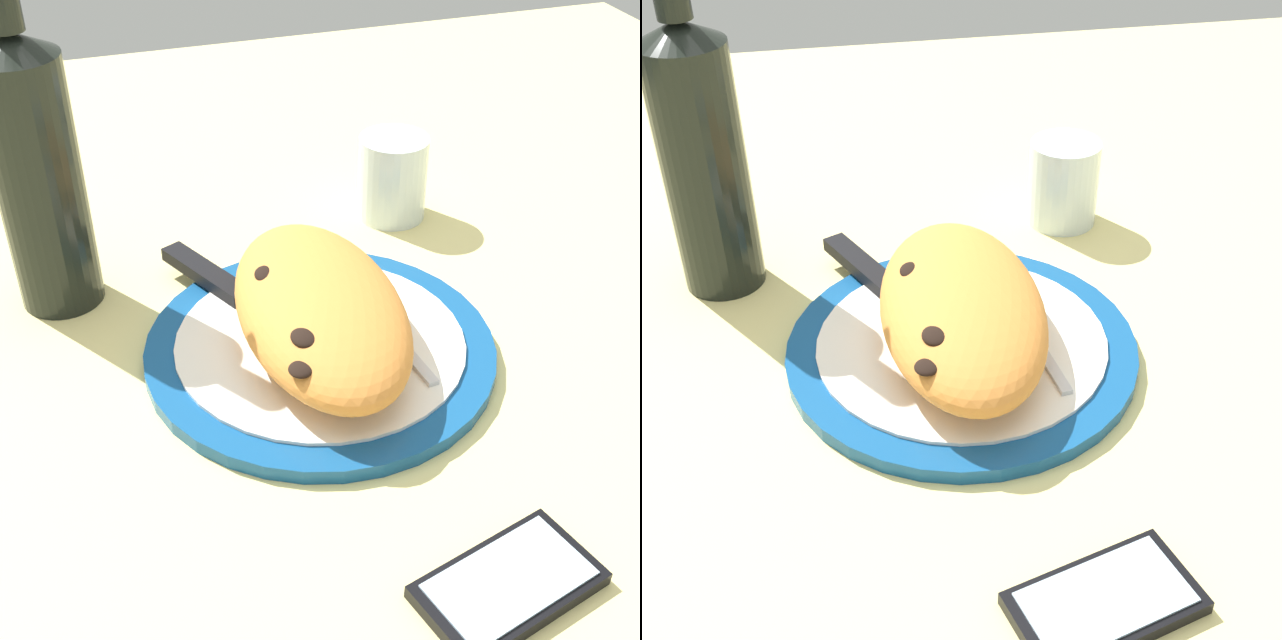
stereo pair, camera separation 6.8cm
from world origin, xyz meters
TOP-DOWN VIEW (x-y plane):
  - ground_plane at (0.00, 0.00)cm, footprint 150.00×150.00cm
  - plate at (0.00, 0.00)cm, footprint 28.16×28.16cm
  - calzone at (-0.15, 0.44)cm, footprint 24.94×14.03cm
  - fork at (1.74, -5.28)cm, footprint 16.41×3.42cm
  - knife at (8.75, 5.61)cm, footprint 21.93×11.69cm
  - smartphone at (-24.90, -3.77)cm, footprint 8.68×12.23cm
  - water_glass at (19.43, -13.91)cm, footprint 6.85×6.85cm
  - wine_bottle at (14.81, 19.05)cm, footprint 7.09×7.09cm

SIDE VIEW (x-z plane):
  - ground_plane at x=0.00cm, z-range -3.00..0.00cm
  - smartphone at x=-24.90cm, z-range -0.02..1.14cm
  - plate at x=0.00cm, z-range -0.04..1.50cm
  - fork at x=1.74cm, z-range 1.54..1.94cm
  - knife at x=8.75cm, z-range 1.44..2.64cm
  - water_glass at x=19.43cm, z-range -0.51..7.94cm
  - calzone at x=-0.15cm, z-range 1.55..7.73cm
  - wine_bottle at x=14.81cm, z-range -3.09..28.07cm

